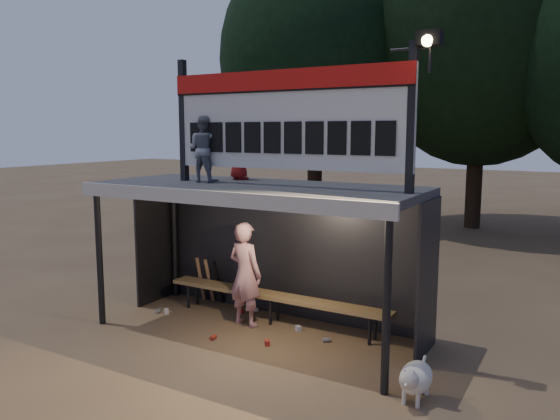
# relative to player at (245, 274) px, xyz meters

# --- Properties ---
(ground) EXTENTS (80.00, 80.00, 0.00)m
(ground) POSITION_rel_player_xyz_m (0.34, -0.22, -0.84)
(ground) COLOR brown
(ground) RESTS_ON ground
(player) EXTENTS (0.66, 0.48, 1.69)m
(player) POSITION_rel_player_xyz_m (0.00, 0.00, 0.00)
(player) COLOR silver
(player) RESTS_ON ground
(child_a) EXTENTS (0.54, 0.44, 1.03)m
(child_a) POSITION_rel_player_xyz_m (-0.57, -0.28, 1.99)
(child_a) COLOR slate
(child_a) RESTS_ON dugout_shelter
(child_b) EXTENTS (0.52, 0.45, 0.89)m
(child_b) POSITION_rel_player_xyz_m (-0.34, 0.37, 1.92)
(child_b) COLOR #A11A18
(child_b) RESTS_ON dugout_shelter
(dugout_shelter) EXTENTS (5.10, 2.08, 2.32)m
(dugout_shelter) POSITION_rel_player_xyz_m (0.34, 0.02, 1.00)
(dugout_shelter) COLOR #38383B
(dugout_shelter) RESTS_ON ground
(scoreboard_assembly) EXTENTS (4.10, 0.27, 1.99)m
(scoreboard_assembly) POSITION_rel_player_xyz_m (0.90, -0.23, 2.48)
(scoreboard_assembly) COLOR black
(scoreboard_assembly) RESTS_ON dugout_shelter
(bench) EXTENTS (4.00, 0.35, 0.48)m
(bench) POSITION_rel_player_xyz_m (0.34, 0.33, -0.41)
(bench) COLOR olive
(bench) RESTS_ON ground
(tree_left) EXTENTS (6.46, 6.46, 9.27)m
(tree_left) POSITION_rel_player_xyz_m (-3.66, 9.78, 4.67)
(tree_left) COLOR black
(tree_left) RESTS_ON ground
(tree_mid) EXTENTS (7.22, 7.22, 10.36)m
(tree_mid) POSITION_rel_player_xyz_m (1.34, 11.28, 5.32)
(tree_mid) COLOR black
(tree_mid) RESTS_ON ground
(dog) EXTENTS (0.36, 0.81, 0.49)m
(dog) POSITION_rel_player_xyz_m (3.10, -1.11, -0.57)
(dog) COLOR white
(dog) RESTS_ON ground
(bats) EXTENTS (0.48, 0.33, 0.84)m
(bats) POSITION_rel_player_xyz_m (-1.19, 0.60, -0.41)
(bats) COLOR #8E6542
(bats) RESTS_ON ground
(litter) EXTENTS (3.18, 1.51, 0.08)m
(litter) POSITION_rel_player_xyz_m (-0.09, -0.08, -0.81)
(litter) COLOR red
(litter) RESTS_ON ground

